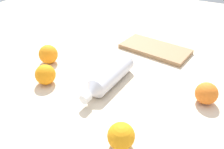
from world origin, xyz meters
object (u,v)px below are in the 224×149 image
water_bottle (109,77)px  orange_2 (45,75)px  cutting_board (155,49)px  orange_3 (206,93)px  orange_0 (48,54)px  orange_1 (121,136)px

water_bottle → orange_2: 0.22m
water_bottle → cutting_board: bearing=174.2°
orange_3 → cutting_board: size_ratio=0.24×
orange_0 → orange_1: orange_0 is taller
water_bottle → orange_1: (0.15, -0.21, 0.00)m
cutting_board → orange_1: bearing=-71.5°
orange_1 → cutting_board: orange_1 is taller
orange_0 → cutting_board: (0.34, 0.30, -0.03)m
orange_2 → orange_0: bearing=127.3°
orange_2 → water_bottle: bearing=24.7°
orange_2 → orange_1: bearing=-18.9°
orange_3 → cutting_board: 0.36m
orange_0 → orange_2: 0.14m
orange_3 → orange_2: bearing=-162.8°
orange_0 → cutting_board: size_ratio=0.26×
orange_2 → orange_3: 0.53m
orange_0 → orange_1: size_ratio=1.07×
orange_0 → orange_2: orange_0 is taller
orange_0 → cutting_board: orange_0 is taller
cutting_board → orange_0: bearing=-130.6°
orange_1 → orange_3: 0.32m
orange_2 → orange_3: bearing=17.2°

